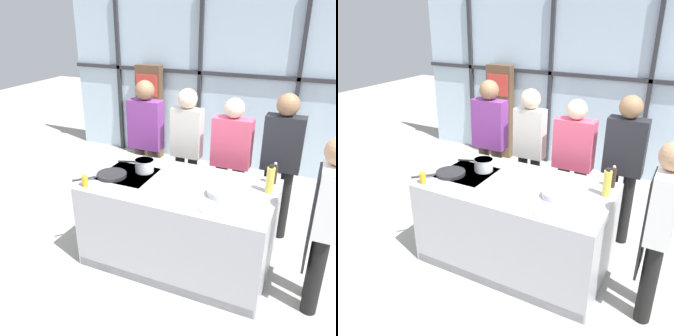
{
  "view_description": "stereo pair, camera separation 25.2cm",
  "coord_description": "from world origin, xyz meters",
  "views": [
    {
      "loc": [
        1.17,
        -2.91,
        2.45
      ],
      "look_at": [
        -0.17,
        0.1,
        1.0
      ],
      "focal_mm": 38.0,
      "sensor_mm": 36.0,
      "label": 1
    },
    {
      "loc": [
        1.39,
        -2.8,
        2.45
      ],
      "look_at": [
        -0.17,
        0.1,
        1.0
      ],
      "focal_mm": 38.0,
      "sensor_mm": 36.0,
      "label": 2
    }
  ],
  "objects": [
    {
      "name": "bookshelf",
      "position": [
        -1.63,
        2.57,
        0.82
      ],
      "size": [
        0.46,
        0.19,
        1.63
      ],
      "color": "brown",
      "rests_on": "ground_plane"
    },
    {
      "name": "frying_pan",
      "position": [
        -0.71,
        -0.13,
        0.92
      ],
      "size": [
        0.43,
        0.45,
        0.04
      ],
      "color": "#232326",
      "rests_on": "demo_island"
    },
    {
      "name": "spectator_center_right",
      "position": [
        0.28,
        0.88,
        0.89
      ],
      "size": [
        0.45,
        0.22,
        1.59
      ],
      "rotation": [
        0.0,
        0.0,
        3.14
      ],
      "color": "#47382D",
      "rests_on": "ground_plane"
    },
    {
      "name": "spectator_far_left",
      "position": [
        -0.83,
        0.88,
        0.98
      ],
      "size": [
        0.43,
        0.24,
        1.7
      ],
      "rotation": [
        0.0,
        0.0,
        3.14
      ],
      "color": "#47382D",
      "rests_on": "ground_plane"
    },
    {
      "name": "spectator_far_right",
      "position": [
        0.83,
        0.88,
        0.97
      ],
      "size": [
        0.41,
        0.24,
        1.69
      ],
      "rotation": [
        0.0,
        0.0,
        3.14
      ],
      "color": "black",
      "rests_on": "ground_plane"
    },
    {
      "name": "demo_island",
      "position": [
        -0.0,
        -0.0,
        0.45
      ],
      "size": [
        1.85,
        1.04,
        0.9
      ],
      "color": "#A8AAB2",
      "rests_on": "ground_plane"
    },
    {
      "name": "ground_plane",
      "position": [
        0.0,
        0.0,
        0.0
      ],
      "size": [
        18.0,
        18.0,
        0.0
      ],
      "primitive_type": "plane",
      "color": "#ADA89E"
    },
    {
      "name": "back_window_wall",
      "position": [
        0.0,
        2.75,
        1.4
      ],
      "size": [
        6.4,
        0.1,
        2.8
      ],
      "color": "silver",
      "rests_on": "ground_plane"
    },
    {
      "name": "oil_bottle",
      "position": [
        0.82,
        0.18,
        1.03
      ],
      "size": [
        0.07,
        0.07,
        0.27
      ],
      "color": "#E0CC4C",
      "rests_on": "demo_island"
    },
    {
      "name": "white_plate",
      "position": [
        0.44,
        -0.34,
        0.9
      ],
      "size": [
        0.23,
        0.23,
        0.01
      ],
      "primitive_type": "cylinder",
      "color": "white",
      "rests_on": "demo_island"
    },
    {
      "name": "spectator_center_left",
      "position": [
        -0.28,
        0.88,
        0.97
      ],
      "size": [
        0.37,
        0.23,
        1.65
      ],
      "rotation": [
        0.0,
        0.0,
        3.14
      ],
      "color": "black",
      "rests_on": "ground_plane"
    },
    {
      "name": "pepper_grinder",
      "position": [
        0.83,
        0.39,
        1.0
      ],
      "size": [
        0.05,
        0.05,
        0.23
      ],
      "color": "#332319",
      "rests_on": "demo_island"
    },
    {
      "name": "chef",
      "position": [
        1.33,
        -0.11,
        0.91
      ],
      "size": [
        0.23,
        0.43,
        1.6
      ],
      "rotation": [
        0.0,
        0.0,
        1.57
      ],
      "color": "black",
      "rests_on": "ground_plane"
    },
    {
      "name": "mixing_bowl",
      "position": [
        0.43,
        -0.07,
        0.93
      ],
      "size": [
        0.26,
        0.26,
        0.06
      ],
      "color": "silver",
      "rests_on": "demo_island"
    },
    {
      "name": "juice_glass_near",
      "position": [
        -0.82,
        -0.42,
        0.95
      ],
      "size": [
        0.06,
        0.06,
        0.11
      ],
      "primitive_type": "cylinder",
      "color": "orange",
      "rests_on": "demo_island"
    },
    {
      "name": "saucepan",
      "position": [
        -0.46,
        0.12,
        0.97
      ],
      "size": [
        0.37,
        0.21,
        0.13
      ],
      "color": "silver",
      "rests_on": "demo_island"
    }
  ]
}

